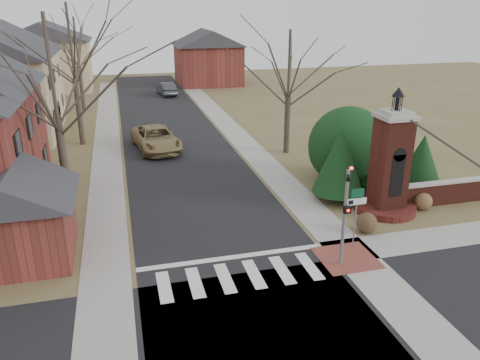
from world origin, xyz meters
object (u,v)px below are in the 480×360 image
object	(u,v)px
traffic_signal_pole	(345,208)
pickup_truck	(156,139)
distant_car	(166,89)
brick_gate_monument	(389,172)
sign_post	(356,206)

from	to	relation	value
traffic_signal_pole	pickup_truck	size ratio (longest dim) A/B	0.74
distant_car	traffic_signal_pole	bearing A→B (deg)	86.98
brick_gate_monument	pickup_truck	xyz separation A→B (m)	(-10.60, 14.09, -1.32)
brick_gate_monument	pickup_truck	bearing A→B (deg)	126.94
traffic_signal_pole	distant_car	bearing A→B (deg)	93.82
traffic_signal_pole	sign_post	bearing A→B (deg)	47.57
sign_post	brick_gate_monument	world-z (taller)	brick_gate_monument
distant_car	sign_post	bearing A→B (deg)	89.00
sign_post	pickup_truck	distance (m)	18.58
traffic_signal_pole	distant_car	xyz separation A→B (m)	(-2.70, 40.42, -1.83)
traffic_signal_pole	brick_gate_monument	distance (m)	6.47
sign_post	brick_gate_monument	size ratio (longest dim) A/B	0.42
brick_gate_monument	pickup_truck	distance (m)	17.69
traffic_signal_pole	pickup_truck	bearing A→B (deg)	107.67
brick_gate_monument	pickup_truck	size ratio (longest dim) A/B	1.06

